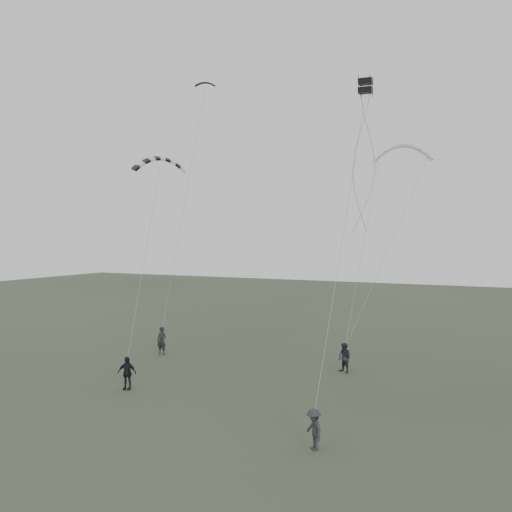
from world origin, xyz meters
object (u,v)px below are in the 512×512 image
at_px(flyer_center, 127,373).
at_px(flyer_far, 314,429).
at_px(flyer_left, 162,341).
at_px(kite_box, 366,86).
at_px(kite_pale_large, 403,146).
at_px(kite_dark_small, 205,83).
at_px(flyer_right, 345,358).
at_px(kite_striped, 160,158).

distance_m(flyer_center, flyer_far, 11.80).
xyz_separation_m(flyer_left, kite_box, (14.64, -2.79, 14.75)).
bearing_deg(kite_pale_large, kite_dark_small, -166.19).
relative_size(flyer_right, kite_box, 2.44).
height_order(flyer_center, kite_box, kite_box).
xyz_separation_m(flyer_right, kite_striped, (-11.14, -2.97, 12.16)).
bearing_deg(kite_pale_large, kite_box, -98.37).
relative_size(flyer_left, kite_striped, 0.58).
distance_m(flyer_far, kite_dark_small, 25.38).
bearing_deg(kite_pale_large, flyer_right, -116.21).
relative_size(flyer_left, flyer_center, 1.10).
distance_m(flyer_center, kite_pale_large, 23.03).
bearing_deg(flyer_center, kite_dark_small, 79.29).
xyz_separation_m(flyer_left, flyer_center, (3.10, -7.36, -0.08)).
xyz_separation_m(flyer_center, kite_dark_small, (-0.97, 9.70, 18.07)).
xyz_separation_m(flyer_far, kite_box, (0.12, 7.55, 14.93)).
xyz_separation_m(flyer_left, kite_dark_small, (2.13, 2.34, 17.99)).
distance_m(kite_dark_small, kite_box, 13.90).
xyz_separation_m(flyer_center, kite_pale_large, (11.82, 14.49, 13.44)).
height_order(flyer_far, kite_box, kite_box).
relative_size(kite_pale_large, kite_striped, 1.20).
xyz_separation_m(kite_dark_small, kite_pale_large, (12.79, 4.79, -4.63)).
bearing_deg(flyer_far, kite_striped, -166.33).
bearing_deg(flyer_far, flyer_left, -169.65).
xyz_separation_m(flyer_left, flyer_far, (14.52, -10.34, -0.18)).
height_order(kite_pale_large, kite_box, kite_box).
height_order(flyer_center, flyer_far, flyer_center).
bearing_deg(kite_box, flyer_right, 114.22).
xyz_separation_m(kite_dark_small, kite_box, (12.51, -5.13, -3.24)).
bearing_deg(flyer_center, kite_pale_large, 34.37).
xyz_separation_m(flyer_right, flyer_far, (1.84, -11.13, -0.11)).
relative_size(flyer_far, kite_pale_large, 0.39).
bearing_deg(kite_striped, kite_box, -47.51).
relative_size(flyer_far, kite_dark_small, 1.10).
height_order(flyer_right, kite_pale_large, kite_pale_large).
relative_size(flyer_right, kite_dark_small, 1.26).
bearing_deg(kite_dark_small, flyer_right, -30.49).
bearing_deg(kite_box, kite_pale_large, 83.86).
xyz_separation_m(flyer_left, kite_striped, (1.53, -2.18, 12.09)).
relative_size(kite_pale_large, kite_box, 5.45).
relative_size(flyer_center, kite_striped, 0.53).
distance_m(flyer_right, flyer_far, 11.28).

